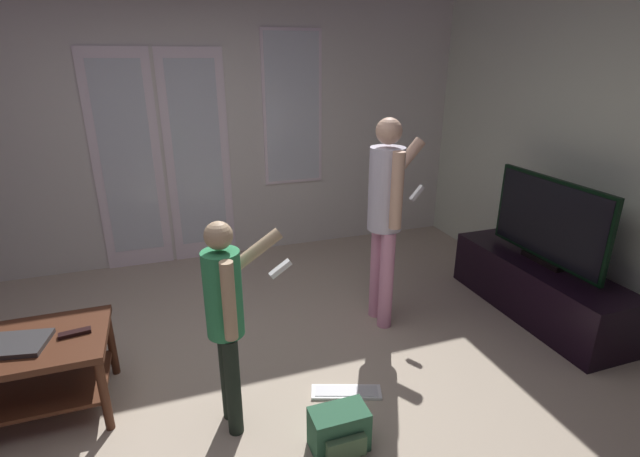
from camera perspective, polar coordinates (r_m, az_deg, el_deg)
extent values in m
cube|color=#B7A58F|center=(3.02, -11.92, -21.76)|extent=(6.05, 5.00, 0.02)
cube|color=silver|center=(4.76, -17.36, 12.73)|extent=(6.05, 0.06, 2.87)
cube|color=white|center=(4.79, -22.60, 7.19)|extent=(0.62, 0.02, 2.12)
cube|color=silver|center=(4.77, -22.68, 7.74)|extent=(0.46, 0.01, 1.82)
cube|color=white|center=(4.79, -14.79, 8.08)|extent=(0.62, 0.02, 2.12)
cube|color=silver|center=(4.77, -14.83, 8.63)|extent=(0.46, 0.01, 1.82)
cube|color=white|center=(4.89, -3.41, 14.48)|extent=(0.62, 0.02, 1.54)
cube|color=silver|center=(4.88, -3.36, 14.47)|extent=(0.56, 0.01, 1.48)
cube|color=#472415|center=(3.17, -34.02, -12.10)|extent=(1.02, 0.60, 0.04)
cube|color=#502917|center=(3.32, -32.96, -16.58)|extent=(0.94, 0.52, 0.02)
cylinder|color=#472415|center=(2.98, -25.04, -18.17)|extent=(0.05, 0.05, 0.46)
cylinder|color=#472415|center=(3.41, -24.32, -12.82)|extent=(0.05, 0.05, 0.46)
cube|color=black|center=(4.19, 25.17, -6.64)|extent=(0.49, 1.54, 0.45)
cube|color=black|center=(3.76, 33.17, -10.94)|extent=(0.41, 0.02, 0.25)
cube|color=black|center=(4.10, 25.68, -3.55)|extent=(0.08, 0.38, 0.04)
cube|color=black|center=(3.98, 26.43, 0.98)|extent=(0.04, 1.09, 0.65)
cube|color=black|center=(3.97, 26.23, 0.95)|extent=(0.00, 1.04, 0.60)
cylinder|color=pink|center=(3.59, 8.17, -6.38)|extent=(0.11, 0.11, 0.78)
cylinder|color=pink|center=(3.72, 7.04, -5.27)|extent=(0.11, 0.11, 0.78)
cylinder|color=silver|center=(3.41, 8.14, 4.81)|extent=(0.26, 0.26, 0.61)
sphere|color=#D8AA8C|center=(3.32, 8.50, 11.80)|extent=(0.19, 0.19, 0.19)
cylinder|color=#D8AA8C|center=(3.25, 9.47, 4.60)|extent=(0.09, 0.09, 0.55)
cylinder|color=#D8AA8C|center=(3.61, 9.60, 7.25)|extent=(0.43, 0.10, 0.47)
cube|color=white|center=(3.74, 11.85, 4.30)|extent=(0.11, 0.04, 0.13)
cylinder|color=black|center=(2.71, -10.66, -18.68)|extent=(0.08, 0.08, 0.61)
cylinder|color=black|center=(2.81, -11.34, -17.08)|extent=(0.08, 0.08, 0.61)
cylinder|color=#2E8551|center=(2.46, -11.86, -7.91)|extent=(0.20, 0.20, 0.48)
sphere|color=tan|center=(2.33, -12.43, -0.85)|extent=(0.15, 0.15, 0.15)
cylinder|color=tan|center=(2.34, -11.17, -8.78)|extent=(0.07, 0.07, 0.42)
cylinder|color=tan|center=(2.56, -8.80, -3.40)|extent=(0.40, 0.10, 0.28)
cube|color=white|center=(2.65, -4.91, -4.97)|extent=(0.14, 0.05, 0.10)
cube|color=#2E5E42|center=(2.71, 2.34, -23.48)|extent=(0.31, 0.18, 0.24)
cube|color=#496846|center=(2.65, 3.28, -25.46)|extent=(0.22, 0.04, 0.12)
cube|color=white|center=(3.10, 3.26, -19.51)|extent=(0.46, 0.27, 0.02)
cube|color=silver|center=(3.09, 3.27, -19.35)|extent=(0.41, 0.22, 0.00)
cube|color=#353335|center=(3.12, -33.59, -11.83)|extent=(0.38, 0.31, 0.03)
cube|color=black|center=(3.06, -27.99, -11.30)|extent=(0.18, 0.07, 0.02)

